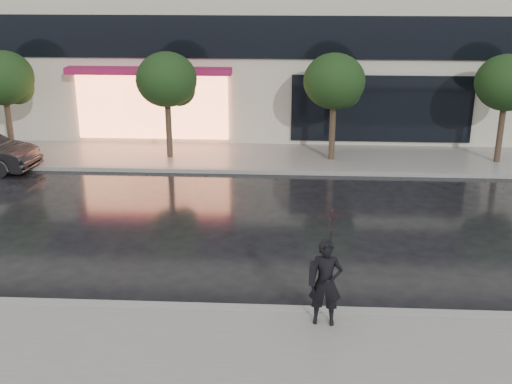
{
  "coord_description": "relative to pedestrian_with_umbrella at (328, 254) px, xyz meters",
  "views": [
    {
      "loc": [
        1.48,
        -12.8,
        6.92
      ],
      "look_at": [
        0.63,
        2.64,
        1.4
      ],
      "focal_mm": 45.0,
      "sensor_mm": 36.0,
      "label": 1
    }
  ],
  "objects": [
    {
      "name": "tree_far_east",
      "position": [
        6.8,
        11.53,
        1.28
      ],
      "size": [
        2.2,
        2.2,
        3.99
      ],
      "color": "#33261C",
      "rests_on": "ground"
    },
    {
      "name": "curb_far",
      "position": [
        -2.26,
        10.0,
        -1.57
      ],
      "size": [
        60.0,
        0.25,
        0.14
      ],
      "primitive_type": "cube",
      "color": "gray",
      "rests_on": "ground"
    },
    {
      "name": "pedestrian_with_umbrella",
      "position": [
        0.0,
        0.0,
        0.0
      ],
      "size": [
        0.95,
        0.97,
        2.42
      ],
      "rotation": [
        0.0,
        0.0,
        -0.08
      ],
      "color": "black",
      "rests_on": "sidewalk_near"
    },
    {
      "name": "sidewalk_far",
      "position": [
        -2.26,
        11.75,
        -1.58
      ],
      "size": [
        60.0,
        3.5,
        0.12
      ],
      "primitive_type": "cube",
      "color": "slate",
      "rests_on": "ground"
    },
    {
      "name": "curb_near",
      "position": [
        -2.26,
        0.5,
        -1.57
      ],
      "size": [
        60.0,
        0.25,
        0.14
      ],
      "primitive_type": "cube",
      "color": "gray",
      "rests_on": "ground"
    },
    {
      "name": "tree_mid_west",
      "position": [
        -5.2,
        11.53,
        1.28
      ],
      "size": [
        2.2,
        2.2,
        3.99
      ],
      "color": "#33261C",
      "rests_on": "ground"
    },
    {
      "name": "sidewalk_near",
      "position": [
        -2.26,
        -1.75,
        -1.58
      ],
      "size": [
        60.0,
        4.5,
        0.12
      ],
      "primitive_type": "cube",
      "color": "slate",
      "rests_on": "ground"
    },
    {
      "name": "ground",
      "position": [
        -2.26,
        1.5,
        -1.64
      ],
      "size": [
        120.0,
        120.0,
        0.0
      ],
      "primitive_type": "plane",
      "color": "black",
      "rests_on": "ground"
    },
    {
      "name": "tree_far_west",
      "position": [
        -11.2,
        11.53,
        1.28
      ],
      "size": [
        2.2,
        2.2,
        3.99
      ],
      "color": "#33261C",
      "rests_on": "ground"
    },
    {
      "name": "tree_mid_east",
      "position": [
        0.8,
        11.53,
        1.28
      ],
      "size": [
        2.2,
        2.2,
        3.99
      ],
      "color": "#33261C",
      "rests_on": "ground"
    }
  ]
}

